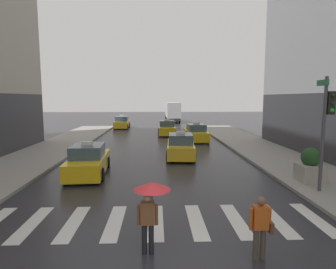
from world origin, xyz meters
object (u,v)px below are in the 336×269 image
object	(u,v)px
taxi_lead	(88,161)
pedestrian_with_handbag	(261,224)
taxi_fourth	(167,128)
box_truck	(173,111)
taxi_fifth	(122,123)
traffic_light_pole	(327,118)
taxi_second	(181,147)
planter_near_corner	(310,166)
taxi_third	(196,133)
pedestrian_with_umbrella	(150,198)

from	to	relation	value
taxi_lead	pedestrian_with_handbag	bearing A→B (deg)	-53.48
taxi_lead	taxi_fourth	xyz separation A→B (m)	(4.79, 16.61, 0.00)
box_truck	pedestrian_with_handbag	size ratio (longest dim) A/B	4.60
taxi_fifth	traffic_light_pole	bearing A→B (deg)	-67.06
box_truck	pedestrian_with_handbag	bearing A→B (deg)	-90.22
traffic_light_pole	taxi_fourth	size ratio (longest dim) A/B	1.05
taxi_second	box_truck	world-z (taller)	box_truck
taxi_fifth	planter_near_corner	world-z (taller)	taxi_fifth
taxi_third	box_truck	size ratio (longest dim) A/B	0.61
traffic_light_pole	taxi_second	distance (m)	10.00
taxi_third	box_truck	world-z (taller)	box_truck
taxi_fifth	box_truck	world-z (taller)	box_truck
taxi_second	pedestrian_with_umbrella	bearing A→B (deg)	-98.30
taxi_second	taxi_third	bearing A→B (deg)	74.34
taxi_third	pedestrian_with_handbag	bearing A→B (deg)	-93.31
taxi_lead	taxi_second	bearing A→B (deg)	39.81
taxi_third	taxi_fourth	size ratio (longest dim) A/B	1.01
box_truck	pedestrian_with_umbrella	size ratio (longest dim) A/B	3.91
taxi_fourth	pedestrian_with_handbag	size ratio (longest dim) A/B	2.76
taxi_lead	taxi_third	distance (m)	14.11
taxi_third	box_truck	distance (m)	21.75
taxi_fourth	taxi_fifth	xyz separation A→B (m)	(-5.86, 7.52, 0.00)
traffic_light_pole	taxi_fifth	bearing A→B (deg)	112.94
traffic_light_pole	taxi_fourth	distance (m)	21.22
traffic_light_pole	pedestrian_with_handbag	xyz separation A→B (m)	(-4.42, -4.82, -2.32)
traffic_light_pole	taxi_second	world-z (taller)	traffic_light_pole
taxi_second	pedestrian_with_umbrella	world-z (taller)	pedestrian_with_umbrella
taxi_second	taxi_third	distance (m)	7.85
traffic_light_pole	planter_near_corner	world-z (taller)	traffic_light_pole
traffic_light_pole	pedestrian_with_handbag	distance (m)	6.94
taxi_third	planter_near_corner	bearing A→B (deg)	-76.08
box_truck	pedestrian_with_handbag	xyz separation A→B (m)	(-0.16, -42.12, -0.92)
taxi_lead	planter_near_corner	xyz separation A→B (m)	(10.94, -2.16, 0.15)
taxi_fourth	pedestrian_with_umbrella	world-z (taller)	pedestrian_with_umbrella
taxi_fifth	taxi_fourth	bearing A→B (deg)	-52.08
taxi_fifth	box_truck	xyz separation A→B (m)	(7.48, 9.56, 1.13)
taxi_third	taxi_lead	bearing A→B (deg)	-121.81
planter_near_corner	taxi_fourth	bearing A→B (deg)	108.16
pedestrian_with_handbag	traffic_light_pole	bearing A→B (deg)	47.45
traffic_light_pole	taxi_fifth	world-z (taller)	traffic_light_pole
taxi_third	pedestrian_with_umbrella	world-z (taller)	pedestrian_with_umbrella
traffic_light_pole	box_truck	xyz separation A→B (m)	(-4.27, 37.30, -1.41)
taxi_fifth	pedestrian_with_handbag	size ratio (longest dim) A/B	2.75
taxi_second	taxi_third	world-z (taller)	same
taxi_fourth	taxi_third	bearing A→B (deg)	-60.18
planter_near_corner	taxi_lead	bearing A→B (deg)	168.85
planter_near_corner	taxi_fifth	bearing A→B (deg)	114.56
taxi_fourth	taxi_fifth	world-z (taller)	same
pedestrian_with_handbag	taxi_fourth	bearing A→B (deg)	93.34
taxi_fourth	box_truck	world-z (taller)	box_truck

